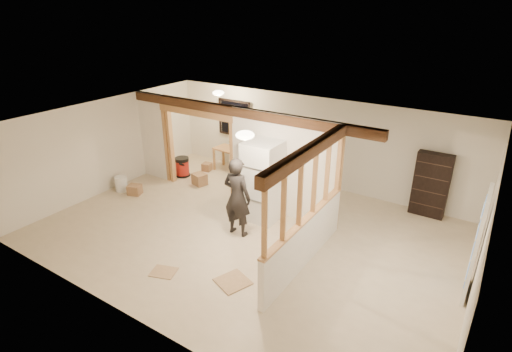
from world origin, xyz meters
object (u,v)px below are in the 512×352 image
Objects in this scene: refrigerator at (263,181)px; work_table at (232,160)px; woman at (237,197)px; shop_vac at (182,167)px; bookshelf at (431,185)px.

work_table is (-2.34, 1.99, -0.61)m from refrigerator.
work_table is at bearing -53.41° from woman.
shop_vac is at bearing -29.72° from woman.
bookshelf is at bearing 7.84° from work_table.
woman is 1.13× the size of bookshelf.
bookshelf is at bearing 12.08° from shop_vac.
shop_vac is at bearing -127.32° from work_table.
work_table is 5.65m from bookshelf.
work_table is 1.91× the size of shop_vac.
work_table is 1.52m from shop_vac.
shop_vac is at bearing -167.92° from bookshelf.
work_table is at bearing -176.98° from bookshelf.
refrigerator is 1.06× the size of woman.
work_table is at bearing 139.51° from refrigerator.
bookshelf is (6.64, 1.42, 0.50)m from shop_vac.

